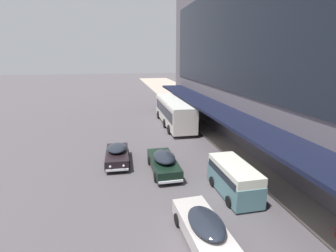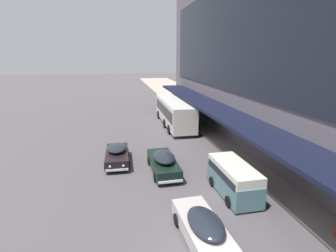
# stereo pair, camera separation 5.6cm
# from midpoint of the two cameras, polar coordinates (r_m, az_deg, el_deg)

# --- Properties ---
(transit_bus_kerbside_front) EXTENTS (2.92, 11.53, 3.09)m
(transit_bus_kerbside_front) POSITION_cam_midpoint_polar(r_m,az_deg,el_deg) (31.65, 1.25, 3.31)
(transit_bus_kerbside_front) COLOR beige
(transit_bus_kerbside_front) RESTS_ON ground
(sedan_second_near) EXTENTS (1.91, 4.99, 1.55)m
(sedan_second_near) POSITION_cam_midpoint_polar(r_m,az_deg,el_deg) (19.20, -1.04, -7.85)
(sedan_second_near) COLOR black
(sedan_second_near) RESTS_ON ground
(sedan_oncoming_rear) EXTENTS (1.93, 4.44, 1.46)m
(sedan_oncoming_rear) POSITION_cam_midpoint_polar(r_m,az_deg,el_deg) (21.11, -11.06, -6.07)
(sedan_oncoming_rear) COLOR black
(sedan_oncoming_rear) RESTS_ON ground
(sedan_lead_mid) EXTENTS (1.99, 4.97, 1.43)m
(sedan_lead_mid) POSITION_cam_midpoint_polar(r_m,az_deg,el_deg) (12.74, 7.76, -21.32)
(sedan_lead_mid) COLOR beige
(sedan_lead_mid) RESTS_ON ground
(vw_van) EXTENTS (1.96, 4.57, 1.96)m
(vw_van) POSITION_cam_midpoint_polar(r_m,az_deg,el_deg) (16.73, 13.92, -10.69)
(vw_van) COLOR slate
(vw_van) RESTS_ON ground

